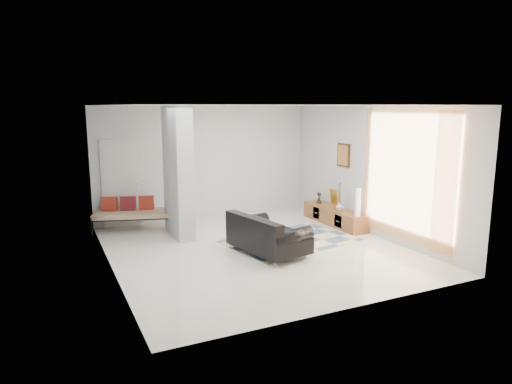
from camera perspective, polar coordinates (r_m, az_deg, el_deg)
name	(u,v)px	position (r m, az deg, el deg)	size (l,w,h in m)	color
floor	(256,249)	(9.10, 0.06, -7.13)	(6.00, 6.00, 0.00)	silver
ceiling	(256,105)	(8.67, 0.06, 10.79)	(6.00, 6.00, 0.00)	white
wall_back	(205,162)	(11.53, -6.36, 3.72)	(6.00, 6.00, 0.00)	silver
wall_front	(352,211)	(6.25, 11.95, -2.34)	(6.00, 6.00, 0.00)	silver
wall_left	(108,190)	(8.01, -18.02, 0.21)	(6.00, 6.00, 0.00)	silver
wall_right	(370,171)	(10.25, 14.11, 2.59)	(6.00, 6.00, 0.00)	silver
partition_column	(178,172)	(9.88, -9.74, 2.48)	(0.35, 1.20, 2.80)	#ABB1B2
hallway_door	(120,183)	(11.05, -16.59, 1.05)	(0.85, 0.06, 2.04)	silver
curtain	(406,176)	(9.33, 18.20, 1.93)	(2.55, 2.55, 0.00)	#F1953F
wall_art	(343,155)	(10.95, 10.88, 4.54)	(0.04, 0.45, 0.55)	#3E2510
media_console	(334,216)	(11.08, 9.77, -2.95)	(0.45, 2.06, 0.80)	brown
loveseat	(266,236)	(8.72, 1.24, -5.50)	(1.23, 1.74, 0.76)	silver
daybed	(134,212)	(10.73, -15.06, -2.45)	(1.93, 1.25, 0.77)	black
area_rug	(291,240)	(9.67, 4.40, -6.05)	(2.62, 1.75, 0.01)	beige
cylinder_lamp	(358,202)	(10.25, 12.64, -1.27)	(0.11, 0.11, 0.61)	white
bronze_figurine	(319,198)	(11.47, 7.89, -0.73)	(0.14, 0.14, 0.27)	black
vase	(339,206)	(10.78, 10.38, -1.76)	(0.18, 0.18, 0.19)	silver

